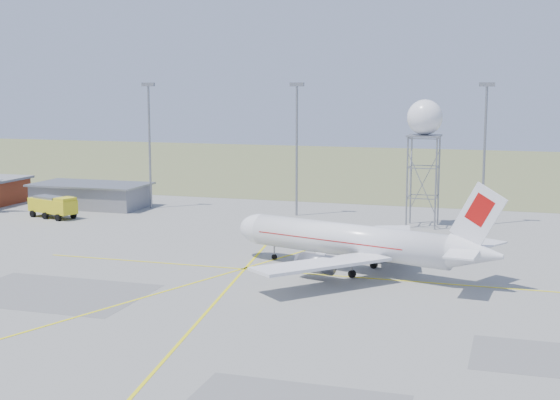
% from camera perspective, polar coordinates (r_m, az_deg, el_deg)
% --- Properties ---
extents(ground, '(400.00, 400.00, 0.00)m').
position_cam_1_polar(ground, '(57.78, -7.56, -12.09)').
color(ground, gray).
rests_on(ground, ground).
extents(grass_strip, '(400.00, 120.00, 0.03)m').
position_cam_1_polar(grass_strip, '(191.47, 10.25, 2.27)').
color(grass_strip, '#506437').
rests_on(grass_strip, ground).
extents(building_grey, '(19.00, 10.00, 3.90)m').
position_cam_1_polar(building_grey, '(133.14, -13.66, 0.34)').
color(building_grey, slate).
rests_on(building_grey, ground).
extents(mast_a, '(2.20, 0.50, 20.50)m').
position_cam_1_polar(mast_a, '(129.06, -9.53, 4.72)').
color(mast_a, gray).
rests_on(mast_a, ground).
extents(mast_b, '(2.20, 0.50, 20.50)m').
position_cam_1_polar(mast_b, '(119.93, 1.23, 4.56)').
color(mast_b, gray).
rests_on(mast_b, ground).
extents(mast_c, '(2.20, 0.50, 20.50)m').
position_cam_1_polar(mast_c, '(115.41, 14.75, 4.13)').
color(mast_c, gray).
rests_on(mast_c, ground).
extents(airliner_main, '(31.27, 29.63, 10.82)m').
position_cam_1_polar(airliner_main, '(85.00, 5.39, -3.05)').
color(airliner_main, white).
rests_on(airliner_main, ground).
extents(radar_tower, '(5.01, 5.01, 18.13)m').
position_cam_1_polar(radar_tower, '(112.48, 10.47, 3.20)').
color(radar_tower, gray).
rests_on(radar_tower, ground).
extents(fire_truck, '(8.88, 5.42, 3.37)m').
position_cam_1_polar(fire_truck, '(123.73, -16.22, -0.53)').
color(fire_truck, gold).
rests_on(fire_truck, ground).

